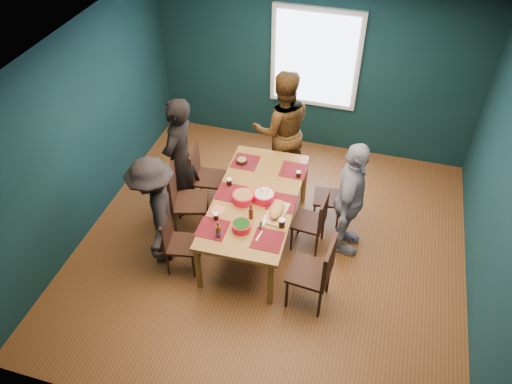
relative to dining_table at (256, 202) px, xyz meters
The scene contains 26 objects.
room 0.73m from the dining_table, 40.10° to the left, with size 5.01×5.01×2.71m.
dining_table is the anchor object (origin of this frame).
chair_left_far 1.10m from the dining_table, 149.67° to the left, with size 0.46×0.46×0.92m.
chair_left_mid 1.00m from the dining_table, behind, with size 0.57×0.57×1.02m.
chair_left_near 1.11m from the dining_table, 139.86° to the right, with size 0.44×0.44×0.84m.
chair_right_far 1.16m from the dining_table, 36.59° to the left, with size 0.42×0.42×0.84m.
chair_right_mid 0.79m from the dining_table, ahead, with size 0.42×0.42×0.87m.
chair_right_near 1.23m from the dining_table, 38.81° to the right, with size 0.50×0.50×1.02m.
person_far_left 1.23m from the dining_table, 162.97° to the left, with size 0.65×0.43×1.78m, color black.
person_back 1.39m from the dining_table, 90.12° to the left, with size 0.88×0.69×1.81m, color black.
person_right 1.18m from the dining_table, 11.04° to the left, with size 0.97×0.40×1.65m, color white.
person_near_left 1.25m from the dining_table, 152.18° to the right, with size 1.00×0.58×1.55m, color black.
bowl_salad 0.21m from the dining_table, 142.28° to the right, with size 0.27×0.27×0.11m.
bowl_dumpling 0.17m from the dining_table, ahead, with size 0.27×0.27×0.25m.
bowl_herbs 0.59m from the dining_table, 90.72° to the right, with size 0.23×0.23×0.10m.
cutting_board 0.41m from the dining_table, 32.87° to the right, with size 0.28×0.55×0.12m.
small_bowl 0.74m from the dining_table, 120.97° to the left, with size 0.15×0.15×0.06m.
beer_bottle_a 0.81m from the dining_table, 106.52° to the right, with size 0.06×0.06×0.23m.
beer_bottle_b 0.40m from the dining_table, 82.75° to the right, with size 0.06×0.06×0.22m.
cola_glass_a 0.62m from the dining_table, 124.72° to the right, with size 0.07×0.07×0.09m.
cola_glass_b 0.61m from the dining_table, 42.69° to the right, with size 0.08×0.08×0.11m.
cola_glass_c 0.71m from the dining_table, 52.11° to the left, with size 0.06×0.06×0.09m.
cola_glass_d 0.44m from the dining_table, 160.12° to the left, with size 0.07×0.07×0.10m.
napkin_a 0.38m from the dining_table, ahead, with size 0.15×0.15×0.00m, color #DA6D5B.
napkin_b 0.52m from the dining_table, 137.78° to the right, with size 0.15×0.15×0.00m, color #DA6D5B.
napkin_c 0.75m from the dining_table, 66.67° to the right, with size 0.15×0.15×0.00m, color #DA6D5B.
Camera 1 is at (1.06, -4.40, 4.97)m, focal length 35.00 mm.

